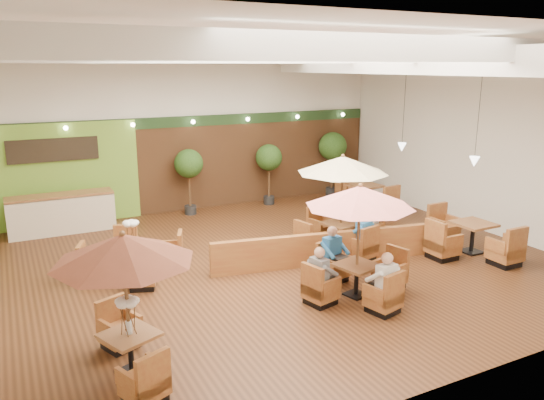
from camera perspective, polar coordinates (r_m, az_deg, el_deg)
room at (r=13.92m, az=-1.55°, el=9.16°), size 14.04×14.00×5.52m
service_counter at (r=17.00m, az=-21.68°, el=-1.37°), size 3.00×0.75×1.18m
booth_divider at (r=13.42m, az=6.00°, el=-5.19°), size 5.88×1.30×0.82m
table_0 at (r=8.58m, az=-15.59°, el=-6.96°), size 2.23×2.51×2.42m
table_1 at (r=11.29m, az=9.33°, el=-2.12°), size 2.55×2.55×2.51m
table_2 at (r=14.15m, az=7.54°, el=1.58°), size 2.67×2.67×2.63m
table_3 at (r=13.14m, az=-14.73°, el=-6.01°), size 2.60×2.60×1.50m
table_4 at (r=14.92m, az=19.94°, el=-4.07°), size 1.87×2.80×1.05m
table_5 at (r=18.86m, az=10.02°, el=0.35°), size 1.04×2.88×1.06m
topiary_0 at (r=17.74m, az=-8.94°, el=3.62°), size 0.95×0.95×2.21m
topiary_1 at (r=18.86m, az=-0.34°, el=4.34°), size 0.94×0.94×2.18m
topiary_2 at (r=20.16m, az=6.54°, el=5.49°), size 1.06×1.06×2.45m
diner_0 at (r=10.92m, az=11.99°, el=-8.07°), size 0.43×0.37×0.84m
diner_1 at (r=12.29m, az=6.64°, el=-5.27°), size 0.45×0.39×0.85m
diner_2 at (r=11.11m, az=5.29°, el=-7.48°), size 0.37×0.43×0.80m
diner_3 at (r=13.66m, az=9.67°, el=-3.36°), size 0.46×0.42×0.85m
diner_4 at (r=14.95m, az=10.45°, el=-1.88°), size 0.41×0.45×0.83m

